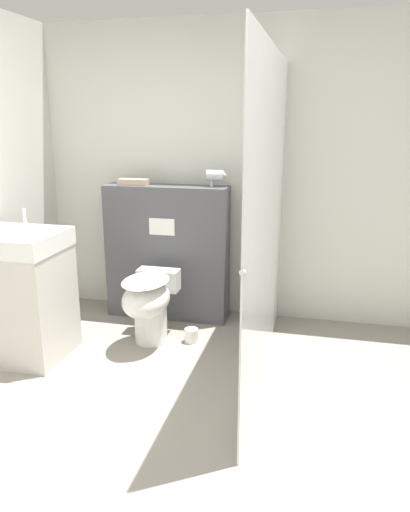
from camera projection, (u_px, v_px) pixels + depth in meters
name	position (u px, v px, depth m)	size (l,w,h in m)	color
ground_plane	(130.00, 460.00, 2.58)	(12.00, 12.00, 0.00)	gray
wall_back	(219.00, 173.00, 4.29)	(8.00, 0.06, 2.50)	silver
partition_panel	(167.00, 252.00, 4.33)	(1.06, 0.27, 1.16)	#4C4C51
shower_glass	(268.00, 221.00, 3.22)	(0.04, 2.06, 2.13)	silver
toilet	(149.00, 302.00, 3.84)	(0.35, 0.62, 0.54)	white
sink_vanity	(20.00, 295.00, 3.61)	(0.65, 0.56, 1.08)	beige
hair_drier	(216.00, 176.00, 4.08)	(0.17, 0.09, 0.14)	#B7B7BC
folded_towel	(134.00, 182.00, 4.21)	(0.25, 0.12, 0.05)	tan
spare_toilet_roll	(191.00, 335.00, 3.93)	(0.11, 0.11, 0.11)	white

